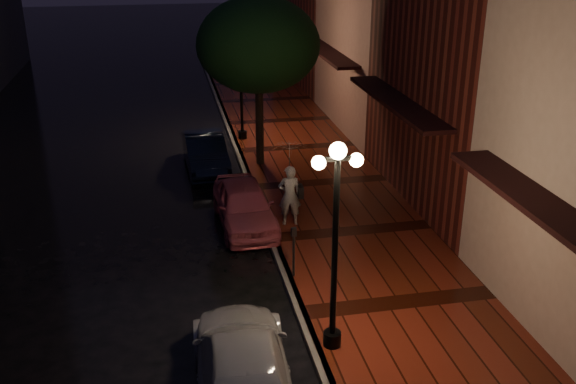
{
  "coord_description": "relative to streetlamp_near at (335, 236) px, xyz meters",
  "views": [
    {
      "loc": [
        -2.62,
        -15.45,
        7.99
      ],
      "look_at": [
        0.46,
        0.16,
        1.4
      ],
      "focal_mm": 40.0,
      "sensor_mm": 36.0,
      "label": 1
    }
  ],
  "objects": [
    {
      "name": "ground",
      "position": [
        -0.35,
        5.0,
        -2.6
      ],
      "size": [
        120.0,
        120.0,
        0.0
      ],
      "primitive_type": "plane",
      "color": "black",
      "rests_on": "ground"
    },
    {
      "name": "sidewalk",
      "position": [
        1.9,
        5.0,
        -2.53
      ],
      "size": [
        4.5,
        60.0,
        0.15
      ],
      "primitive_type": "cube",
      "color": "#44170C",
      "rests_on": "ground"
    },
    {
      "name": "curb",
      "position": [
        -0.35,
        5.0,
        -2.53
      ],
      "size": [
        0.25,
        60.0,
        0.15
      ],
      "primitive_type": "cube",
      "color": "#595451",
      "rests_on": "ground"
    },
    {
      "name": "storefront_mid",
      "position": [
        6.65,
        7.0,
        2.9
      ],
      "size": [
        5.0,
        8.0,
        11.0
      ],
      "primitive_type": "cube",
      "color": "#511914",
      "rests_on": "ground"
    },
    {
      "name": "storefront_far",
      "position": [
        6.65,
        15.0,
        1.9
      ],
      "size": [
        5.0,
        8.0,
        9.0
      ],
      "primitive_type": "cube",
      "color": "#8C5951",
      "rests_on": "ground"
    },
    {
      "name": "streetlamp_near",
      "position": [
        0.0,
        0.0,
        0.0
      ],
      "size": [
        0.96,
        0.36,
        4.31
      ],
      "color": "black",
      "rests_on": "sidewalk"
    },
    {
      "name": "streetlamp_far",
      "position": [
        0.0,
        14.0,
        0.0
      ],
      "size": [
        0.96,
        0.36,
        4.31
      ],
      "color": "black",
      "rests_on": "sidewalk"
    },
    {
      "name": "street_tree",
      "position": [
        0.26,
        10.99,
        1.64
      ],
      "size": [
        4.16,
        4.16,
        5.8
      ],
      "color": "black",
      "rests_on": "sidewalk"
    },
    {
      "name": "pink_car",
      "position": [
        -0.95,
        6.23,
        -1.95
      ],
      "size": [
        1.68,
        3.85,
        1.29
      ],
      "primitive_type": "imported",
      "rotation": [
        0.0,
        0.0,
        0.04
      ],
      "color": "#BF4E5E",
      "rests_on": "ground"
    },
    {
      "name": "navy_car",
      "position": [
        -1.69,
        11.1,
        -1.96
      ],
      "size": [
        1.51,
        3.91,
        1.27
      ],
      "primitive_type": "imported",
      "rotation": [
        0.0,
        0.0,
        0.04
      ],
      "color": "black",
      "rests_on": "ground"
    },
    {
      "name": "silver_car",
      "position": [
        -1.94,
        -0.9,
        -1.97
      ],
      "size": [
        1.98,
        4.44,
        1.27
      ],
      "primitive_type": "imported",
      "rotation": [
        0.0,
        0.0,
        3.09
      ],
      "color": "#B2B2BA",
      "rests_on": "ground"
    },
    {
      "name": "woman_with_umbrella",
      "position": [
        0.29,
        5.79,
        -0.83
      ],
      "size": [
        1.02,
        1.04,
        2.46
      ],
      "rotation": [
        0.0,
        0.0,
        3.05
      ],
      "color": "white",
      "rests_on": "sidewalk"
    },
    {
      "name": "parking_meter",
      "position": [
        -0.2,
        2.88,
        -1.67
      ],
      "size": [
        0.13,
        0.11,
        1.29
      ],
      "rotation": [
        0.0,
        0.0,
        0.17
      ],
      "color": "black",
      "rests_on": "sidewalk"
    }
  ]
}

